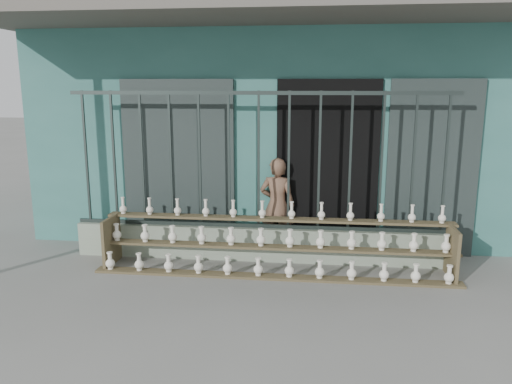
# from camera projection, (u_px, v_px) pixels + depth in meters

# --- Properties ---
(ground) EXTENTS (60.00, 60.00, 0.00)m
(ground) POSITION_uv_depth(u_px,v_px,m) (246.00, 299.00, 5.50)
(ground) COLOR slate
(workshop_building) EXTENTS (7.40, 6.60, 3.21)m
(workshop_building) POSITION_uv_depth(u_px,v_px,m) (276.00, 123.00, 9.27)
(workshop_building) COLOR #336D66
(workshop_building) RESTS_ON ground
(parapet_wall) EXTENTS (5.00, 0.20, 0.45)m
(parapet_wall) POSITION_uv_depth(u_px,v_px,m) (259.00, 244.00, 6.72)
(parapet_wall) COLOR gray
(parapet_wall) RESTS_ON ground
(security_fence) EXTENTS (5.00, 0.04, 1.80)m
(security_fence) POSITION_uv_depth(u_px,v_px,m) (259.00, 161.00, 6.48)
(security_fence) COLOR #283330
(security_fence) RESTS_ON parapet_wall
(shelf_rack) EXTENTS (4.50, 0.68, 0.85)m
(shelf_rack) POSITION_uv_depth(u_px,v_px,m) (275.00, 244.00, 6.26)
(shelf_rack) COLOR brown
(shelf_rack) RESTS_ON ground
(elderly_woman) EXTENTS (0.52, 0.37, 1.35)m
(elderly_woman) POSITION_uv_depth(u_px,v_px,m) (277.00, 205.00, 6.96)
(elderly_woman) COLOR brown
(elderly_woman) RESTS_ON ground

